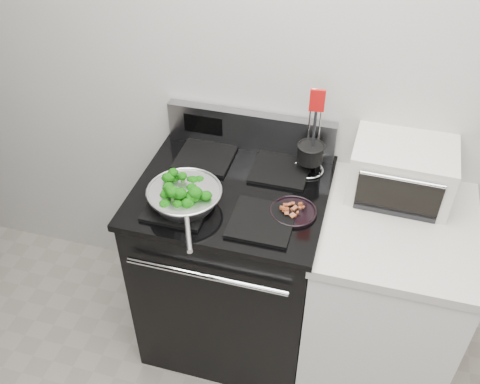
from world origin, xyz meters
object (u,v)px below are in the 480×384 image
(skillet, at_px, (185,196))
(bacon_plate, at_px, (293,210))
(gas_range, at_px, (233,263))
(utensil_holder, at_px, (310,158))
(toaster_oven, at_px, (401,170))

(skillet, height_order, bacon_plate, skillet)
(gas_range, relative_size, utensil_holder, 2.81)
(bacon_plate, bearing_deg, utensil_holder, 87.65)
(skillet, xyz_separation_m, toaster_oven, (0.81, 0.35, 0.04))
(toaster_oven, bearing_deg, utensil_holder, -179.59)
(utensil_holder, bearing_deg, toaster_oven, -8.58)
(bacon_plate, bearing_deg, toaster_oven, 35.42)
(skillet, distance_m, toaster_oven, 0.88)
(toaster_oven, bearing_deg, skillet, -155.10)
(bacon_plate, relative_size, toaster_oven, 0.45)
(gas_range, bearing_deg, skillet, -132.84)
(gas_range, bearing_deg, bacon_plate, -17.48)
(skillet, relative_size, bacon_plate, 2.45)
(bacon_plate, bearing_deg, skillet, -170.39)
(skillet, bearing_deg, utensil_holder, 15.81)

